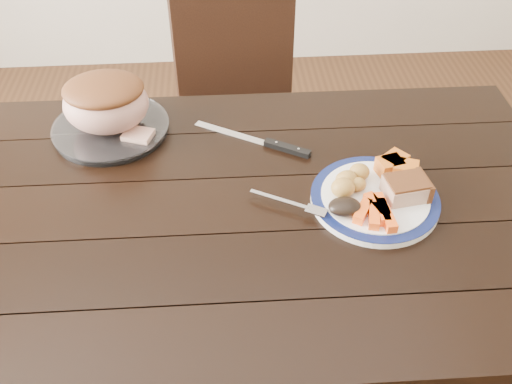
{
  "coord_description": "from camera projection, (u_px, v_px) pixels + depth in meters",
  "views": [
    {
      "loc": [
        0.01,
        -0.92,
        1.62
      ],
      "look_at": [
        0.08,
        -0.02,
        0.8
      ],
      "focal_mm": 40.0,
      "sensor_mm": 36.0,
      "label": 1
    }
  ],
  "objects": [
    {
      "name": "ground",
      "position": [
        230.0,
        380.0,
        1.77
      ],
      "size": [
        4.0,
        4.0,
        0.0
      ],
      "primitive_type": "plane",
      "color": "#472B16",
      "rests_on": "ground"
    },
    {
      "name": "dining_table",
      "position": [
        221.0,
        233.0,
        1.33
      ],
      "size": [
        1.61,
        0.91,
        0.75
      ],
      "rotation": [
        0.0,
        0.0,
        -0.01
      ],
      "color": "black",
      "rests_on": "ground"
    },
    {
      "name": "chair_far",
      "position": [
        245.0,
        105.0,
        1.97
      ],
      "size": [
        0.52,
        0.52,
        0.93
      ],
      "rotation": [
        0.0,
        0.0,
        3.4
      ],
      "color": "black",
      "rests_on": "ground"
    },
    {
      "name": "dinner_plate",
      "position": [
        374.0,
        199.0,
        1.27
      ],
      "size": [
        0.28,
        0.28,
        0.02
      ],
      "primitive_type": "cylinder",
      "color": "white",
      "rests_on": "dining_table"
    },
    {
      "name": "plate_rim",
      "position": [
        375.0,
        197.0,
        1.26
      ],
      "size": [
        0.28,
        0.28,
        0.02
      ],
      "primitive_type": "torus",
      "color": "#0D1645",
      "rests_on": "dinner_plate"
    },
    {
      "name": "serving_platter",
      "position": [
        111.0,
        129.0,
        1.46
      ],
      "size": [
        0.29,
        0.29,
        0.02
      ],
      "primitive_type": "cylinder",
      "color": "white",
      "rests_on": "dining_table"
    },
    {
      "name": "pork_slice",
      "position": [
        406.0,
        189.0,
        1.24
      ],
      "size": [
        0.1,
        0.08,
        0.04
      ],
      "primitive_type": "cube",
      "rotation": [
        0.0,
        0.0,
        0.15
      ],
      "color": "tan",
      "rests_on": "dinner_plate"
    },
    {
      "name": "roasted_potatoes",
      "position": [
        349.0,
        181.0,
        1.26
      ],
      "size": [
        0.1,
        0.1,
        0.04
      ],
      "color": "gold",
      "rests_on": "dinner_plate"
    },
    {
      "name": "carrot_batons",
      "position": [
        377.0,
        212.0,
        1.2
      ],
      "size": [
        0.09,
        0.11,
        0.02
      ],
      "color": "#FF5A15",
      "rests_on": "dinner_plate"
    },
    {
      "name": "pumpkin_wedges",
      "position": [
        396.0,
        166.0,
        1.3
      ],
      "size": [
        0.1,
        0.09,
        0.04
      ],
      "color": "orange",
      "rests_on": "dinner_plate"
    },
    {
      "name": "dark_mushroom",
      "position": [
        345.0,
        207.0,
        1.21
      ],
      "size": [
        0.07,
        0.05,
        0.03
      ],
      "primitive_type": "ellipsoid",
      "color": "black",
      "rests_on": "dinner_plate"
    },
    {
      "name": "fork",
      "position": [
        294.0,
        204.0,
        1.24
      ],
      "size": [
        0.16,
        0.1,
        0.0
      ],
      "rotation": [
        0.0,
        0.0,
        -0.5
      ],
      "color": "silver",
      "rests_on": "dinner_plate"
    },
    {
      "name": "roast_joint",
      "position": [
        106.0,
        104.0,
        1.41
      ],
      "size": [
        0.21,
        0.18,
        0.14
      ],
      "primitive_type": "ellipsoid",
      "color": "tan",
      "rests_on": "serving_platter"
    },
    {
      "name": "cut_slice",
      "position": [
        138.0,
        135.0,
        1.41
      ],
      "size": [
        0.08,
        0.07,
        0.02
      ],
      "primitive_type": "cube",
      "rotation": [
        0.0,
        0.0,
        -0.33
      ],
      "color": "tan",
      "rests_on": "serving_platter"
    },
    {
      "name": "carving_knife",
      "position": [
        273.0,
        144.0,
        1.42
      ],
      "size": [
        0.29,
        0.18,
        0.01
      ],
      "rotation": [
        0.0,
        0.0,
        -0.53
      ],
      "color": "silver",
      "rests_on": "dining_table"
    }
  ]
}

